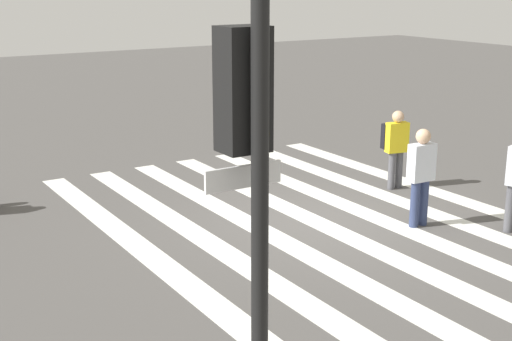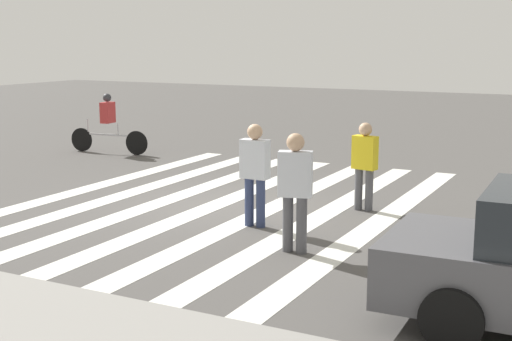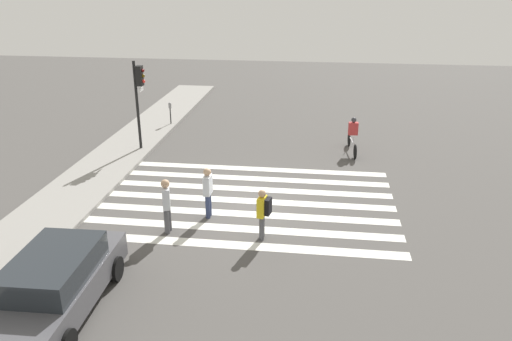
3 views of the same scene
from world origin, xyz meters
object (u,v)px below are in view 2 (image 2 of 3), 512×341
Objects in this scene: pedestrian_adult_yellow_jacket at (295,186)px; pedestrian_adult_tall_backpack at (365,159)px; cyclist_near_curb at (108,121)px; pedestrian_child_with_backpack at (255,169)px.

pedestrian_adult_tall_backpack is (-0.03, -2.92, -0.05)m from pedestrian_adult_yellow_jacket.
cyclist_near_curb reaches higher than pedestrian_adult_tall_backpack.
pedestrian_child_with_backpack is 8.53m from cyclist_near_curb.
pedestrian_child_with_backpack is at bearing 138.87° from cyclist_near_curb.
cyclist_near_curb is at bearing 126.98° from pedestrian_adult_yellow_jacket.
pedestrian_adult_tall_backpack is at bearing 72.34° from pedestrian_adult_yellow_jacket.
pedestrian_child_with_backpack is (1.16, -1.00, -0.02)m from pedestrian_adult_yellow_jacket.
pedestrian_adult_yellow_jacket is 1.54m from pedestrian_child_with_backpack.
cyclist_near_curb is at bearing 146.69° from pedestrian_child_with_backpack.
pedestrian_child_with_backpack is at bearing 122.20° from pedestrian_adult_yellow_jacket.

